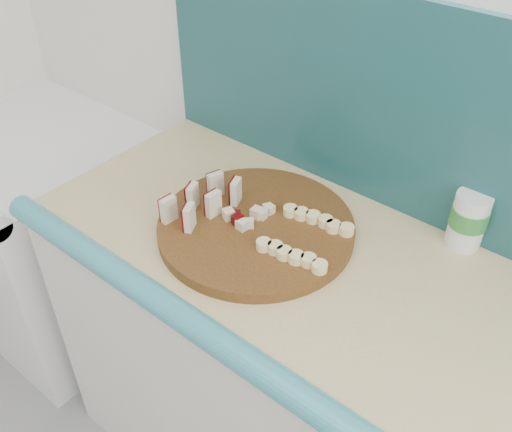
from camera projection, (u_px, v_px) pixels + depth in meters
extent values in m
cube|color=#E2C684|center=(504.00, 367.00, 1.05)|extent=(2.20, 0.60, 0.03)
cube|color=white|center=(58.00, 231.00, 2.13)|extent=(0.70, 0.70, 0.80)
cylinder|color=#41260E|center=(256.00, 228.00, 1.32)|extent=(0.52, 0.52, 0.03)
cube|color=beige|center=(169.00, 210.00, 1.30)|extent=(0.02, 0.04, 0.06)
cube|color=#4C0508|center=(165.00, 208.00, 1.30)|extent=(0.01, 0.04, 0.06)
cube|color=beige|center=(193.00, 197.00, 1.34)|extent=(0.02, 0.04, 0.06)
cube|color=#4C0508|center=(189.00, 195.00, 1.34)|extent=(0.01, 0.04, 0.06)
cube|color=beige|center=(216.00, 184.00, 1.38)|extent=(0.02, 0.04, 0.06)
cube|color=#4C0508|center=(212.00, 183.00, 1.38)|extent=(0.01, 0.04, 0.06)
cube|color=beige|center=(190.00, 217.00, 1.28)|extent=(0.02, 0.04, 0.06)
cube|color=#4C0508|center=(186.00, 216.00, 1.28)|extent=(0.01, 0.04, 0.06)
cube|color=beige|center=(214.00, 204.00, 1.31)|extent=(0.02, 0.04, 0.06)
cube|color=#4C0508|center=(210.00, 203.00, 1.32)|extent=(0.01, 0.04, 0.06)
cube|color=beige|center=(236.00, 191.00, 1.35)|extent=(0.02, 0.04, 0.06)
cube|color=#4C0508|center=(232.00, 190.00, 1.36)|extent=(0.01, 0.04, 0.06)
cube|color=#F8F0C7|center=(249.00, 217.00, 1.31)|extent=(0.02, 0.02, 0.02)
cube|color=#F8F0C7|center=(254.00, 214.00, 1.32)|extent=(0.02, 0.02, 0.02)
cube|color=#4C0508|center=(253.00, 210.00, 1.33)|extent=(0.02, 0.02, 0.02)
cube|color=#F8F0C7|center=(246.00, 212.00, 1.32)|extent=(0.02, 0.02, 0.02)
cube|color=#F8F0C7|center=(240.00, 211.00, 1.33)|extent=(0.02, 0.02, 0.02)
cube|color=#F8F0C7|center=(233.00, 214.00, 1.32)|extent=(0.02, 0.02, 0.02)
cube|color=#F8F0C7|center=(240.00, 217.00, 1.31)|extent=(0.02, 0.02, 0.02)
cube|color=#F8F0C7|center=(242.00, 221.00, 1.30)|extent=(0.02, 0.02, 0.02)
cube|color=#4C0508|center=(250.00, 223.00, 1.29)|extent=(0.02, 0.02, 0.02)
cylinder|color=#FDE59B|center=(263.00, 245.00, 1.24)|extent=(0.03, 0.03, 0.02)
cylinder|color=#FDE59B|center=(274.00, 249.00, 1.22)|extent=(0.03, 0.03, 0.02)
cylinder|color=#FDE59B|center=(285.00, 253.00, 1.21)|extent=(0.03, 0.03, 0.02)
cylinder|color=#FDE59B|center=(297.00, 257.00, 1.20)|extent=(0.03, 0.03, 0.02)
cylinder|color=#FDE59B|center=(309.00, 262.00, 1.19)|extent=(0.03, 0.03, 0.02)
cylinder|color=#FDE59B|center=(320.00, 266.00, 1.18)|extent=(0.03, 0.03, 0.02)
cylinder|color=#FDE59B|center=(292.00, 211.00, 1.33)|extent=(0.03, 0.03, 0.02)
cylinder|color=#FDE59B|center=(302.00, 215.00, 1.32)|extent=(0.03, 0.03, 0.02)
cylinder|color=#FDE59B|center=(313.00, 218.00, 1.31)|extent=(0.03, 0.03, 0.02)
cylinder|color=#FDE59B|center=(324.00, 222.00, 1.30)|extent=(0.03, 0.03, 0.02)
cylinder|color=#FDE59B|center=(335.00, 226.00, 1.29)|extent=(0.03, 0.03, 0.02)
cylinder|color=#FDE59B|center=(346.00, 230.00, 1.28)|extent=(0.03, 0.03, 0.02)
cylinder|color=white|center=(468.00, 220.00, 1.26)|extent=(0.08, 0.08, 0.13)
cylinder|color=#308637|center=(469.00, 216.00, 1.25)|extent=(0.08, 0.08, 0.04)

